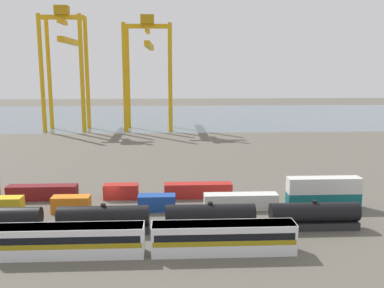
{
  "coord_description": "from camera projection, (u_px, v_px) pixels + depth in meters",
  "views": [
    {
      "loc": [
        10.48,
        -71.08,
        22.99
      ],
      "look_at": [
        15.3,
        27.19,
        5.29
      ],
      "focal_mm": 39.8,
      "sensor_mm": 36.0,
      "label": 1
    }
  ],
  "objects": [
    {
      "name": "shipping_container_6",
      "position": [
        324.0,
        185.0,
        70.12
      ],
      "size": [
        12.1,
        2.44,
        2.6
      ],
      "primitive_type": "cube",
      "color": "silver",
      "rests_on": "shipping_container_5"
    },
    {
      "name": "shipping_container_11",
      "position": [
        121.0,
        191.0,
        75.59
      ],
      "size": [
        6.04,
        2.44,
        2.6
      ],
      "primitive_type": "cube",
      "color": "#AD211C",
      "rests_on": "ground_plane"
    },
    {
      "name": "shipping_container_10",
      "position": [
        43.0,
        192.0,
        74.93
      ],
      "size": [
        12.1,
        2.44,
        2.6
      ],
      "primitive_type": "cube",
      "color": "maroon",
      "rests_on": "ground_plane"
    },
    {
      "name": "freight_tank_row",
      "position": [
        104.0,
        219.0,
        59.89
      ],
      "size": [
        73.02,
        2.76,
        4.22
      ],
      "color": "#232326",
      "rests_on": "ground_plane"
    },
    {
      "name": "shipping_container_4",
      "position": [
        241.0,
        201.0,
        69.92
      ],
      "size": [
        12.1,
        2.44,
        2.6
      ],
      "primitive_type": "cube",
      "color": "silver",
      "rests_on": "ground_plane"
    },
    {
      "name": "gantry_crane_west",
      "position": [
        66.0,
        56.0,
        156.99
      ],
      "size": [
        15.73,
        33.2,
        44.79
      ],
      "color": "gold",
      "rests_on": "ground_plane"
    },
    {
      "name": "shipping_container_5",
      "position": [
        323.0,
        200.0,
        70.58
      ],
      "size": [
        12.1,
        2.44,
        2.6
      ],
      "primitive_type": "cube",
      "color": "#146066",
      "rests_on": "ground_plane"
    },
    {
      "name": "passenger_train",
      "position": [
        71.0,
        240.0,
        52.3
      ],
      "size": [
        55.8,
        3.14,
        3.9
      ],
      "color": "silver",
      "rests_on": "ground_plane"
    },
    {
      "name": "shipping_container_3",
      "position": [
        157.0,
        203.0,
        69.25
      ],
      "size": [
        6.04,
        2.44,
        2.6
      ],
      "primitive_type": "cube",
      "color": "#1C4299",
      "rests_on": "ground_plane"
    },
    {
      "name": "gantry_crane_central",
      "position": [
        149.0,
        59.0,
        159.76
      ],
      "size": [
        17.81,
        40.28,
        41.8
      ],
      "color": "gold",
      "rests_on": "ground_plane"
    },
    {
      "name": "shipping_container_2",
      "position": [
        71.0,
        204.0,
        68.59
      ],
      "size": [
        6.04,
        2.44,
        2.6
      ],
      "primitive_type": "cube",
      "color": "orange",
      "rests_on": "ground_plane"
    },
    {
      "name": "harbour_water",
      "position": [
        150.0,
        116.0,
        205.18
      ],
      "size": [
        400.0,
        110.0,
        0.01
      ],
      "primitive_type": "cube",
      "color": "slate",
      "rests_on": "ground_plane"
    },
    {
      "name": "ground_plane",
      "position": [
        132.0,
        156.0,
        112.76
      ],
      "size": [
        420.0,
        420.0,
        0.0
      ],
      "primitive_type": "plane",
      "color": "#5B564C"
    },
    {
      "name": "shipping_container_12",
      "position": [
        198.0,
        190.0,
        76.25
      ],
      "size": [
        12.1,
        2.44,
        2.6
      ],
      "primitive_type": "cube",
      "color": "#AD211C",
      "rests_on": "ground_plane"
    }
  ]
}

